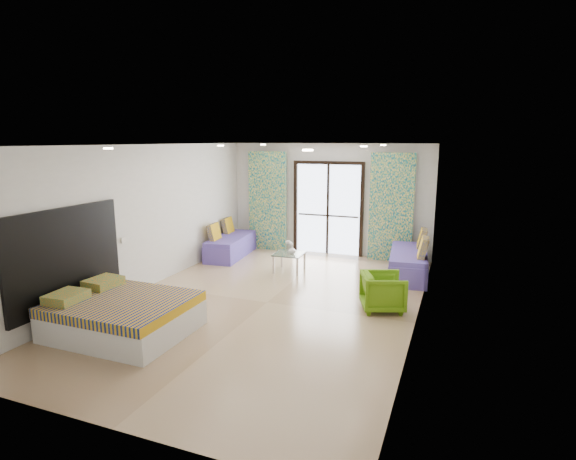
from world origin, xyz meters
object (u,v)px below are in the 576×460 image
(daybed_right, at_px, (409,262))
(armchair, at_px, (383,290))
(daybed_left, at_px, (230,245))
(bed, at_px, (122,315))
(coffee_table, at_px, (289,255))

(daybed_right, relative_size, armchair, 2.84)
(daybed_left, xyz_separation_m, daybed_right, (4.23, -0.09, 0.02))
(bed, distance_m, daybed_right, 5.68)
(daybed_left, distance_m, coffee_table, 1.93)
(bed, bearing_deg, coffee_table, 72.99)
(daybed_left, bearing_deg, daybed_right, -7.35)
(daybed_left, distance_m, armchair, 4.61)
(daybed_left, xyz_separation_m, armchair, (4.04, -2.21, 0.07))
(daybed_left, distance_m, daybed_right, 4.23)
(armchair, bearing_deg, daybed_right, -25.67)
(bed, relative_size, armchair, 2.73)
(daybed_left, height_order, daybed_right, daybed_right)
(daybed_left, xyz_separation_m, coffee_table, (1.80, -0.70, 0.09))
(coffee_table, bearing_deg, daybed_right, 14.06)
(bed, height_order, daybed_left, daybed_left)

